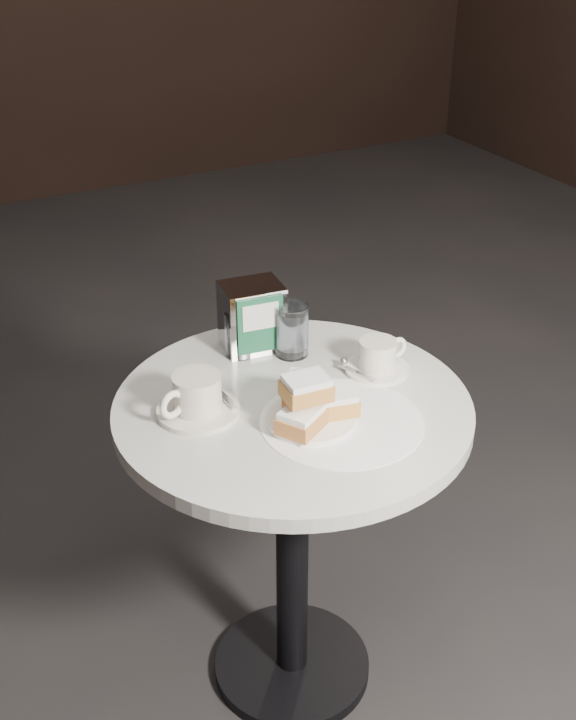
{
  "coord_description": "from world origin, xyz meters",
  "views": [
    {
      "loc": [
        -0.69,
        -1.31,
        1.69
      ],
      "look_at": [
        0.0,
        0.02,
        0.83
      ],
      "focal_mm": 45.0,
      "sensor_mm": 36.0,
      "label": 1
    }
  ],
  "objects_px": {
    "beignet_plate": "(311,405)",
    "water_glass_right": "(292,331)",
    "napkin_dispenser": "(252,317)",
    "coffee_cup_left": "(197,398)",
    "cafe_table": "(292,484)",
    "water_glass_left": "(239,334)",
    "coffee_cup_right": "(378,358)"
  },
  "relations": [
    {
      "from": "water_glass_left",
      "to": "napkin_dispenser",
      "type": "height_order",
      "value": "napkin_dispenser"
    },
    {
      "from": "beignet_plate",
      "to": "napkin_dispenser",
      "type": "xyz_separation_m",
      "value": [
        0.03,
        0.32,
        0.03
      ]
    },
    {
      "from": "beignet_plate",
      "to": "water_glass_left",
      "type": "bearing_deg",
      "value": 91.38
    },
    {
      "from": "water_glass_left",
      "to": "water_glass_right",
      "type": "bearing_deg",
      "value": -26.53
    },
    {
      "from": "napkin_dispenser",
      "to": "beignet_plate",
      "type": "bearing_deg",
      "value": -89.13
    },
    {
      "from": "water_glass_right",
      "to": "napkin_dispenser",
      "type": "height_order",
      "value": "napkin_dispenser"
    },
    {
      "from": "napkin_dispenser",
      "to": "cafe_table",
      "type": "bearing_deg",
      "value": -90.16
    },
    {
      "from": "beignet_plate",
      "to": "cafe_table",
      "type": "bearing_deg",
      "value": 87.46
    },
    {
      "from": "coffee_cup_right",
      "to": "water_glass_right",
      "type": "height_order",
      "value": "water_glass_right"
    },
    {
      "from": "cafe_table",
      "to": "napkin_dispenser",
      "type": "height_order",
      "value": "napkin_dispenser"
    },
    {
      "from": "coffee_cup_right",
      "to": "water_glass_right",
      "type": "relative_size",
      "value": 1.27
    },
    {
      "from": "coffee_cup_left",
      "to": "napkin_dispenser",
      "type": "height_order",
      "value": "napkin_dispenser"
    },
    {
      "from": "coffee_cup_left",
      "to": "water_glass_left",
      "type": "bearing_deg",
      "value": 27.46
    },
    {
      "from": "cafe_table",
      "to": "beignet_plate",
      "type": "relative_size",
      "value": 3.67
    },
    {
      "from": "napkin_dispenser",
      "to": "coffee_cup_right",
      "type": "bearing_deg",
      "value": -42.2
    },
    {
      "from": "beignet_plate",
      "to": "water_glass_right",
      "type": "relative_size",
      "value": 1.77
    },
    {
      "from": "beignet_plate",
      "to": "coffee_cup_left",
      "type": "distance_m",
      "value": 0.22
    },
    {
      "from": "cafe_table",
      "to": "coffee_cup_left",
      "type": "xyz_separation_m",
      "value": [
        -0.18,
        0.05,
        0.23
      ]
    },
    {
      "from": "beignet_plate",
      "to": "coffee_cup_right",
      "type": "height_order",
      "value": "beignet_plate"
    },
    {
      "from": "water_glass_right",
      "to": "napkin_dispenser",
      "type": "xyz_separation_m",
      "value": [
        -0.06,
        0.07,
        0.02
      ]
    },
    {
      "from": "cafe_table",
      "to": "napkin_dispenser",
      "type": "bearing_deg",
      "value": 83.37
    },
    {
      "from": "coffee_cup_left",
      "to": "water_glass_right",
      "type": "bearing_deg",
      "value": 6.62
    },
    {
      "from": "beignet_plate",
      "to": "coffee_cup_right",
      "type": "xyz_separation_m",
      "value": [
        0.21,
        0.11,
        -0.01
      ]
    },
    {
      "from": "cafe_table",
      "to": "water_glass_left",
      "type": "xyz_separation_m",
      "value": [
        -0.01,
        0.22,
        0.25
      ]
    },
    {
      "from": "coffee_cup_right",
      "to": "napkin_dispenser",
      "type": "xyz_separation_m",
      "value": [
        -0.18,
        0.21,
        0.04
      ]
    },
    {
      "from": "cafe_table",
      "to": "coffee_cup_right",
      "type": "bearing_deg",
      "value": 7.6
    },
    {
      "from": "cafe_table",
      "to": "beignet_plate",
      "type": "height_order",
      "value": "beignet_plate"
    },
    {
      "from": "coffee_cup_left",
      "to": "water_glass_right",
      "type": "height_order",
      "value": "water_glass_right"
    },
    {
      "from": "napkin_dispenser",
      "to": "coffee_cup_left",
      "type": "bearing_deg",
      "value": -131.2
    },
    {
      "from": "water_glass_right",
      "to": "napkin_dispenser",
      "type": "relative_size",
      "value": 0.79
    },
    {
      "from": "beignet_plate",
      "to": "water_glass_right",
      "type": "bearing_deg",
      "value": 70.07
    },
    {
      "from": "beignet_plate",
      "to": "water_glass_left",
      "type": "height_order",
      "value": "beignet_plate"
    }
  ]
}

